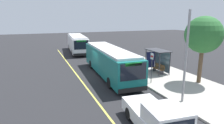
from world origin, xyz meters
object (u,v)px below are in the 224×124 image
(transit_bus_main, at_px, (110,61))
(transit_bus_second, at_px, (77,43))
(waiting_bench, at_px, (159,68))
(route_sign_post, at_px, (152,64))
(pickup_truck, at_px, (158,120))

(transit_bus_main, xyz_separation_m, transit_bus_second, (-15.48, -0.15, -0.00))
(waiting_bench, bearing_deg, transit_bus_main, -105.62)
(waiting_bench, bearing_deg, route_sign_post, -45.69)
(pickup_truck, xyz_separation_m, route_sign_post, (-6.81, 3.99, 1.10))
(transit_bus_main, height_order, route_sign_post, same)
(transit_bus_main, relative_size, transit_bus_second, 1.08)
(pickup_truck, distance_m, waiting_bench, 11.51)
(transit_bus_main, height_order, transit_bus_second, same)
(pickup_truck, xyz_separation_m, waiting_bench, (-9.40, 6.64, -0.22))
(waiting_bench, relative_size, route_sign_post, 0.57)
(transit_bus_second, relative_size, waiting_bench, 6.89)
(transit_bus_main, height_order, pickup_truck, transit_bus_main)
(waiting_bench, distance_m, route_sign_post, 3.93)
(transit_bus_second, distance_m, waiting_bench, 17.77)
(transit_bus_main, distance_m, waiting_bench, 5.47)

